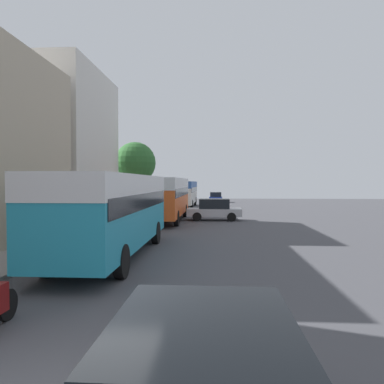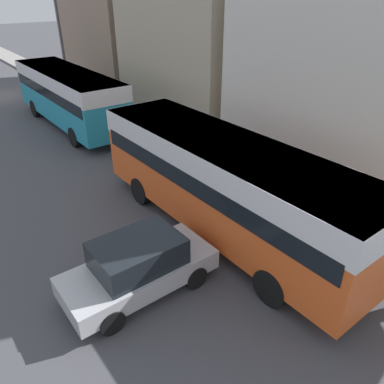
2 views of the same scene
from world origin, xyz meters
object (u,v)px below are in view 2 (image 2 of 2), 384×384
(bus_following, at_px, (224,175))
(motorcycle_behind_lead, at_px, (36,88))
(bus_lead, at_px, (68,91))
(car_far_curb, at_px, (139,266))
(pedestrian_near_curb, at_px, (173,118))

(bus_following, relative_size, motorcycle_behind_lead, 4.57)
(bus_lead, xyz_separation_m, bus_following, (0.15, 12.98, 0.01))
(car_far_curb, height_order, pedestrian_near_curb, pedestrian_near_curb)
(bus_following, height_order, motorcycle_behind_lead, bus_following)
(bus_following, distance_m, car_far_curb, 3.84)
(motorcycle_behind_lead, height_order, car_far_curb, motorcycle_behind_lead)
(bus_lead, distance_m, pedestrian_near_curb, 6.06)
(motorcycle_behind_lead, xyz_separation_m, car_far_curb, (4.07, 21.07, 0.12))
(pedestrian_near_curb, bearing_deg, bus_following, 64.95)
(bus_lead, bearing_deg, bus_following, 89.32)
(bus_lead, height_order, car_far_curb, bus_lead)
(motorcycle_behind_lead, relative_size, car_far_curb, 0.56)
(bus_lead, xyz_separation_m, car_far_curb, (3.72, 13.74, -1.18))
(bus_following, xyz_separation_m, car_far_curb, (3.56, 0.77, -1.20))
(bus_lead, xyz_separation_m, pedestrian_near_curb, (-3.73, 4.66, -1.05))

